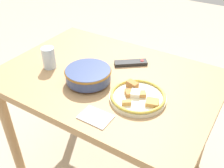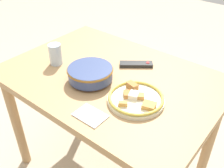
% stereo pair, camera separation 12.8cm
% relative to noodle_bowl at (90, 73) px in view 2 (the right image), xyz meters
% --- Properties ---
extents(ground_plane, '(8.00, 8.00, 0.00)m').
position_rel_noodle_bowl_xyz_m(ground_plane, '(0.05, 0.10, -0.82)').
color(ground_plane, '#B7A88E').
extents(dining_table, '(1.16, 0.82, 0.77)m').
position_rel_noodle_bowl_xyz_m(dining_table, '(0.05, 0.10, -0.15)').
color(dining_table, tan).
rests_on(dining_table, ground_plane).
extents(noodle_bowl, '(0.24, 0.24, 0.08)m').
position_rel_noodle_bowl_xyz_m(noodle_bowl, '(0.00, 0.00, 0.00)').
color(noodle_bowl, '#384775').
rests_on(noodle_bowl, dining_table).
extents(food_plate, '(0.27, 0.27, 0.05)m').
position_rel_noodle_bowl_xyz_m(food_plate, '(0.28, 0.01, -0.03)').
color(food_plate, beige).
rests_on(food_plate, dining_table).
extents(tv_remote, '(0.18, 0.16, 0.02)m').
position_rel_noodle_bowl_xyz_m(tv_remote, '(0.10, 0.27, -0.04)').
color(tv_remote, black).
rests_on(tv_remote, dining_table).
extents(drinking_glass, '(0.07, 0.07, 0.12)m').
position_rel_noodle_bowl_xyz_m(drinking_glass, '(-0.27, 0.00, 0.02)').
color(drinking_glass, silver).
rests_on(drinking_glass, dining_table).
extents(folded_napkin, '(0.14, 0.10, 0.01)m').
position_rel_noodle_bowl_xyz_m(folded_napkin, '(0.19, -0.21, -0.04)').
color(folded_napkin, white).
rests_on(folded_napkin, dining_table).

